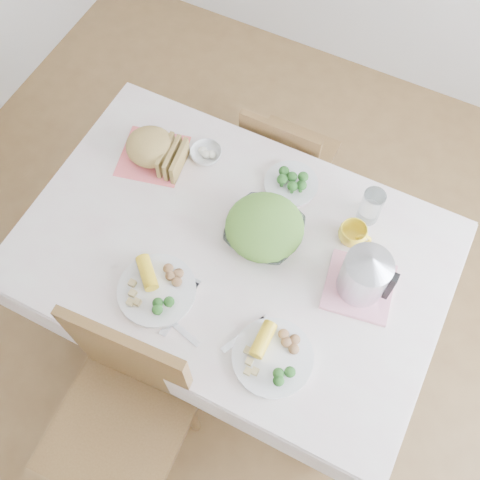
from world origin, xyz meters
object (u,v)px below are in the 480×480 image
at_px(dinner_plate_right, 273,358).
at_px(yellow_mug, 352,234).
at_px(dinner_plate_left, 157,290).
at_px(electric_kettle, 365,274).
at_px(chair_far, 291,149).
at_px(chair_near, 118,433).
at_px(salad_bowl, 264,231).
at_px(dining_table, 234,291).

distance_m(dinner_plate_right, yellow_mug, 0.52).
distance_m(dinner_plate_left, electric_kettle, 0.70).
bearing_deg(electric_kettle, chair_far, 145.30).
relative_size(chair_near, dinner_plate_left, 3.69).
height_order(chair_near, chair_far, chair_near).
height_order(salad_bowl, dinner_plate_right, salad_bowl).
xyz_separation_m(salad_bowl, electric_kettle, (0.38, -0.04, 0.09)).
bearing_deg(yellow_mug, dining_table, -147.91).
height_order(chair_near, yellow_mug, chair_near).
bearing_deg(salad_bowl, chair_far, 102.88).
relative_size(dinner_plate_left, yellow_mug, 2.63).
relative_size(chair_far, salad_bowl, 3.11).
bearing_deg(chair_near, dinner_plate_right, 42.58).
bearing_deg(electric_kettle, chair_near, -109.61).
relative_size(salad_bowl, dinner_plate_left, 0.97).
bearing_deg(chair_near, chair_far, 85.07).
relative_size(chair_far, electric_kettle, 3.68).
xyz_separation_m(dining_table, yellow_mug, (0.36, 0.23, 0.43)).
height_order(chair_near, electric_kettle, electric_kettle).
distance_m(dining_table, chair_near, 0.71).
relative_size(salad_bowl, yellow_mug, 2.56).
relative_size(chair_near, chair_far, 1.22).
bearing_deg(chair_near, salad_bowl, 74.22).
bearing_deg(dinner_plate_right, electric_kettle, 65.89).
bearing_deg(salad_bowl, dining_table, -126.49).
relative_size(dining_table, yellow_mug, 13.66).
bearing_deg(chair_far, dinner_plate_right, 109.65).
xyz_separation_m(salad_bowl, yellow_mug, (0.28, 0.12, 0.01)).
xyz_separation_m(dinner_plate_left, electric_kettle, (0.61, 0.32, 0.11)).
relative_size(salad_bowl, electric_kettle, 1.18).
xyz_separation_m(chair_near, electric_kettle, (0.56, 0.76, 0.42)).
bearing_deg(salad_bowl, electric_kettle, -5.79).
bearing_deg(salad_bowl, yellow_mug, 23.52).
distance_m(dining_table, dinner_plate_left, 0.50).
distance_m(dining_table, yellow_mug, 0.60).
distance_m(dining_table, dinner_plate_right, 0.57).
height_order(chair_far, salad_bowl, chair_far).
bearing_deg(electric_kettle, yellow_mug, 136.15).
xyz_separation_m(chair_near, dinner_plate_left, (-0.05, 0.44, 0.31)).
bearing_deg(dining_table, electric_kettle, 7.98).
xyz_separation_m(chair_near, chair_far, (0.04, 1.40, 0.00)).
height_order(dining_table, electric_kettle, electric_kettle).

